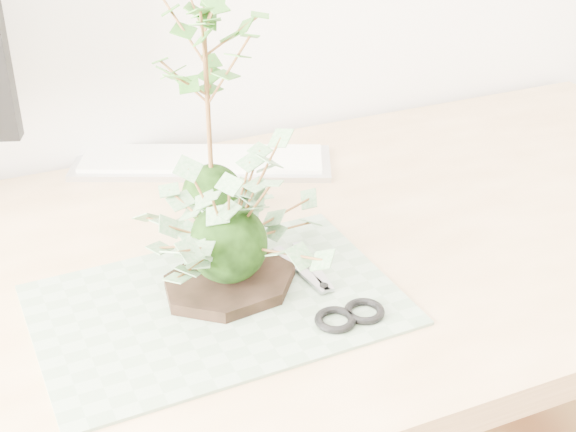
# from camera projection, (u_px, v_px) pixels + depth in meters

# --- Properties ---
(desk) EXTENTS (1.60, 0.70, 0.74)m
(desk) POSITION_uv_depth(u_px,v_px,m) (264.00, 307.00, 1.08)
(desk) COLOR tan
(desk) RESTS_ON ground_plane
(cutting_mat) EXTENTS (0.42, 0.29, 0.00)m
(cutting_mat) POSITION_uv_depth(u_px,v_px,m) (217.00, 305.00, 0.93)
(cutting_mat) COLOR slate
(cutting_mat) RESTS_ON desk
(stone_dish) EXTENTS (0.19, 0.19, 0.01)m
(stone_dish) POSITION_uv_depth(u_px,v_px,m) (229.00, 282.00, 0.95)
(stone_dish) COLOR black
(stone_dish) RESTS_ON cutting_mat
(ivy_kokedama) EXTENTS (0.30, 0.30, 0.19)m
(ivy_kokedama) POSITION_uv_depth(u_px,v_px,m) (226.00, 210.00, 0.91)
(ivy_kokedama) COLOR black
(ivy_kokedama) RESTS_ON stone_dish
(maple_kokedama) EXTENTS (0.23, 0.23, 0.35)m
(maple_kokedama) POSITION_uv_depth(u_px,v_px,m) (205.00, 50.00, 0.99)
(maple_kokedama) COLOR black
(maple_kokedama) RESTS_ON desk
(keyboard) EXTENTS (0.41, 0.27, 0.02)m
(keyboard) POSITION_uv_depth(u_px,v_px,m) (202.00, 161.00, 1.26)
(keyboard) COLOR #AFAFB2
(keyboard) RESTS_ON desk
(scissors) EXTENTS (0.09, 0.19, 0.01)m
(scissors) POSITION_uv_depth(u_px,v_px,m) (339.00, 304.00, 0.92)
(scissors) COLOR gray
(scissors) RESTS_ON cutting_mat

